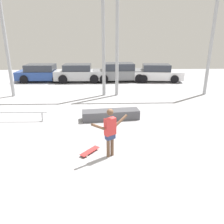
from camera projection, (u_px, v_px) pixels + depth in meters
ground_plane at (116, 143)px, 7.62m from camera, size 36.00×36.00×0.00m
skateboarder at (110, 130)px, 6.54m from camera, size 1.13×0.80×1.55m
skateboard at (90, 151)px, 6.98m from camera, size 0.63×0.73×0.08m
grind_box at (111, 115)px, 9.79m from camera, size 2.60×0.95×0.42m
grind_rail at (19, 114)px, 9.51m from camera, size 2.45×0.11×0.43m
canopy_support_left at (54, 32)px, 12.54m from camera, size 5.86×0.20×6.16m
canopy_support_right at (165, 32)px, 12.76m from camera, size 5.86×0.20×6.16m
parked_car_blue at (42, 73)px, 18.00m from camera, size 4.16×2.09×1.38m
parked_car_silver at (79, 73)px, 17.86m from camera, size 3.97×1.96×1.40m
parked_car_grey at (120, 72)px, 18.08m from camera, size 4.62×2.11×1.47m
parked_car_white at (157, 73)px, 18.01m from camera, size 4.09×2.14×1.38m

